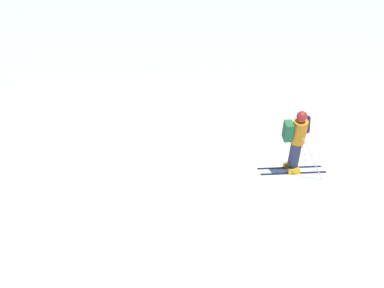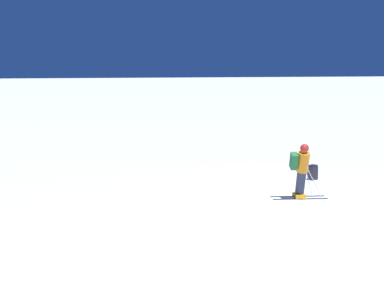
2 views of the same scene
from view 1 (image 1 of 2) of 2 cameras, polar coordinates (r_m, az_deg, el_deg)
ground_plane at (r=14.26m, az=8.03°, el=-0.66°), size 300.00×300.00×0.00m
skier at (r=12.42m, az=11.05°, el=0.51°), size 1.27×1.63×1.66m
spare_backpack at (r=15.77m, az=11.88°, el=2.01°), size 0.34×0.37×0.50m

